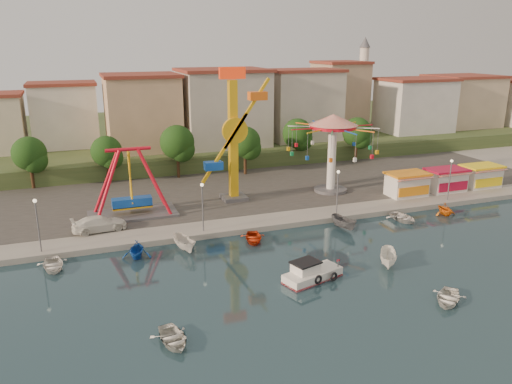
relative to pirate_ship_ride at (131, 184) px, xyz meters
name	(u,v)px	position (x,y,z in m)	size (l,w,h in m)	color
ground	(327,276)	(14.46, -20.79, -4.39)	(200.00, 200.00, 0.00)	#142A37
quay_deck	(182,145)	(14.46, 41.21, -4.09)	(200.00, 100.00, 0.60)	#9E998E
asphalt_pad	(229,184)	(14.46, 9.21, -3.79)	(90.00, 28.00, 0.01)	#4C4944
hill_terrace	(177,135)	(14.46, 46.21, -2.89)	(200.00, 60.00, 3.00)	#384C26
pirate_ship_ride	(131,184)	(0.00, 0.00, 0.00)	(10.00, 5.00, 8.00)	#59595E
kamikaze_tower	(236,139)	(13.21, 1.55, 4.12)	(6.04, 3.10, 16.50)	#59595E
wave_swinger	(333,136)	(26.29, 0.87, 3.80)	(11.60, 11.60, 10.40)	#59595E
booth_left	(407,184)	(34.72, -4.30, -2.23)	(5.40, 3.78, 3.08)	white
booth_mid	(446,180)	(40.96, -4.30, -2.23)	(5.40, 3.78, 3.08)	white
booth_right	(481,176)	(46.94, -4.30, -2.23)	(5.40, 3.78, 3.08)	white
lamp_post_0	(38,227)	(-9.54, -7.79, -1.29)	(0.14, 0.14, 5.00)	#59595E
lamp_post_1	(203,209)	(6.46, -7.79, -1.29)	(0.14, 0.14, 5.00)	#59595E
lamp_post_2	(337,194)	(22.46, -7.79, -1.29)	(0.14, 0.14, 5.00)	#59595E
lamp_post_3	(449,181)	(38.46, -7.79, -1.29)	(0.14, 0.14, 5.00)	#59595E
tree_0	(29,154)	(-11.54, 16.19, 1.08)	(4.60, 4.60, 7.19)	#382314
tree_1	(106,151)	(-1.54, 15.45, 0.81)	(4.35, 4.35, 6.80)	#382314
tree_2	(177,142)	(8.46, 15.02, 1.52)	(5.02, 5.02, 7.85)	#382314
tree_3	(245,142)	(18.46, 13.57, 1.16)	(4.68, 4.68, 7.32)	#382314
tree_4	(297,134)	(28.46, 16.57, 1.35)	(4.86, 4.86, 7.60)	#382314
tree_5	(357,132)	(38.46, 14.75, 1.31)	(4.83, 4.83, 7.54)	#382314
building_1	(65,123)	(-6.86, 30.60, 2.92)	(12.33, 9.01, 8.63)	silver
building_2	(145,111)	(6.28, 31.17, 4.22)	(11.95, 9.28, 11.23)	tan
building_3	(227,115)	(20.07, 28.01, 3.20)	(12.59, 10.50, 9.20)	beige
building_4	(289,110)	(33.53, 31.42, 3.22)	(10.75, 9.23, 9.24)	beige
building_5	(356,103)	(46.83, 29.54, 4.21)	(12.77, 10.96, 11.21)	tan
building_6	(411,98)	(58.62, 27.98, 4.78)	(8.23, 8.98, 12.36)	silver
building_7	(442,103)	(70.49, 32.92, 2.99)	(11.59, 10.93, 8.76)	beige
minaret	(363,81)	(50.46, 33.21, 8.15)	(2.80, 2.80, 18.00)	silver
cabin_motorboat	(311,274)	(12.74, -20.98, -3.89)	(5.76, 3.50, 1.90)	white
rowboat_a	(173,338)	(-0.42, -26.44, -4.02)	(2.59, 3.63, 0.75)	silver
rowboat_b	(448,298)	(21.20, -28.30, -4.01)	(2.62, 3.66, 0.76)	white
skiff	(388,258)	(20.67, -20.91, -3.64)	(1.46, 3.89, 1.50)	white
van	(99,224)	(-3.92, -3.99, -2.98)	(2.28, 5.61, 1.63)	white
moored_boat_0	(53,265)	(-8.46, -10.99, -4.00)	(2.68, 3.76, 0.78)	white
moored_boat_1	(137,249)	(-0.92, -10.99, -3.55)	(2.77, 3.21, 1.69)	#1347A9
moored_boat_2	(185,244)	(3.76, -10.99, -3.64)	(1.47, 3.90, 1.51)	silver
moored_boat_3	(253,238)	(10.97, -10.99, -4.02)	(2.57, 3.60, 0.75)	red
moored_boat_5	(344,223)	(21.65, -10.99, -3.67)	(1.41, 3.75, 1.45)	#55565A
moored_boat_6	(403,217)	(29.44, -10.99, -3.99)	(2.77, 3.88, 0.80)	silver
moored_boat_7	(445,209)	(35.42, -10.99, -3.64)	(2.48, 2.87, 1.51)	orange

